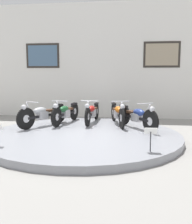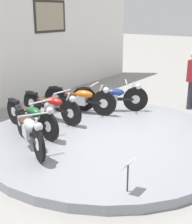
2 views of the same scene
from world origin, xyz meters
The scene contains 9 objects.
ground_plane centered at (0.00, 0.00, 0.00)m, with size 60.00×60.00×0.00m, color gray.
display_platform centered at (0.00, 0.00, 0.09)m, with size 5.23×5.23×0.17m, color gray.
motorcycle_silver centered at (-1.43, 0.78, 0.56)m, with size 0.99×1.78×0.80m.
motorcycle_green centered at (-0.85, 1.33, 0.55)m, with size 0.56×1.94×0.78m.
motorcycle_red centered at (0.00, 1.54, 0.54)m, with size 0.54×1.96×0.78m.
motorcycle_orange centered at (0.85, 1.33, 0.56)m, with size 0.64×1.95×0.80m.
motorcycle_blue centered at (1.44, 0.78, 0.56)m, with size 1.17×1.68×0.80m.
info_placard_front_left centered at (-1.68, -1.52, 0.54)m, with size 0.26×0.11×0.51m.
visitor_standing centered at (3.42, -0.65, 0.93)m, with size 0.36×0.22×1.65m.
Camera 2 is at (-5.17, -3.46, 2.67)m, focal length 50.00 mm.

